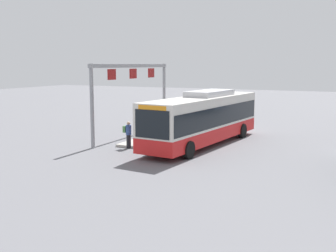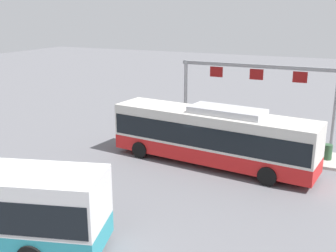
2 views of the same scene
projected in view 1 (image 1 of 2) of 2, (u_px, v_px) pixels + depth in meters
The scene contains 8 objects.
ground_plane at pixel (203, 145), 27.23m from camera, with size 120.00×120.00×0.00m, color slate.
platform_curb at pixel (169, 135), 30.29m from camera, with size 10.00×2.80×0.16m, color #B2ADA3.
bus_main at pixel (204, 117), 26.98m from camera, with size 12.09×3.80×3.46m.
person_boarding at pixel (128, 134), 25.90m from camera, with size 0.36×0.53×1.67m.
person_waiting_near at pixel (150, 128), 27.11m from camera, with size 0.44×0.59×1.67m.
person_waiting_mid at pixel (147, 131), 26.05m from camera, with size 0.36×0.53×1.67m.
platform_sign_gantry at pixel (133, 83), 30.08m from camera, with size 10.53×0.24×5.20m.
trash_bin at pixel (192, 121), 33.95m from camera, with size 0.52×0.52×0.90m, color #2D5133.
Camera 1 is at (25.17, 9.40, 5.15)m, focal length 44.90 mm.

